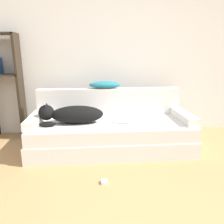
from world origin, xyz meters
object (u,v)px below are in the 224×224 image
dog (72,114)px  bookshelf (3,80)px  couch (111,135)px  power_adapter (104,182)px  throw_pillow (105,85)px  laptop (124,121)px

dog → bookshelf: bearing=149.2°
couch → bookshelf: (-1.55, 0.57, 0.69)m
couch → dog: dog is taller
couch → power_adapter: size_ratio=33.23×
throw_pillow → bookshelf: size_ratio=0.29×
bookshelf → power_adapter: size_ratio=24.28×
throw_pillow → bookshelf: 1.49m
laptop → throw_pillow: 0.65m
throw_pillow → power_adapter: throw_pillow is taller
couch → laptop: size_ratio=6.09×
throw_pillow → power_adapter: 1.46m
bookshelf → couch: bearing=-20.4°
throw_pillow → couch: bearing=-80.5°
dog → couch: bearing=4.9°
dog → throw_pillow: throw_pillow is taller
bookshelf → power_adapter: bearing=-44.9°
laptop → throw_pillow: (-0.23, 0.43, 0.42)m
dog → power_adapter: dog is taller
power_adapter → throw_pillow: bearing=86.7°
couch → throw_pillow: size_ratio=4.66×
throw_pillow → power_adapter: bearing=-93.3°
couch → bookshelf: bearing=159.6°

